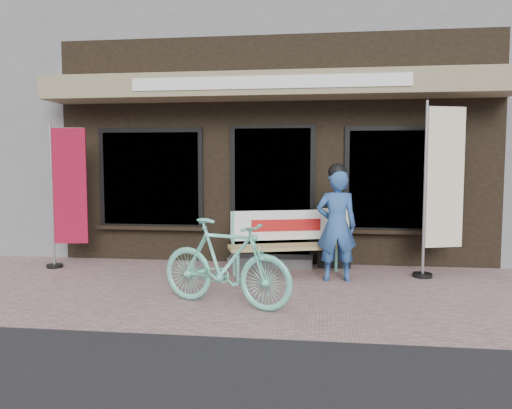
# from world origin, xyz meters

# --- Properties ---
(ground) EXTENTS (70.00, 70.00, 0.00)m
(ground) POSITION_xyz_m (0.00, 0.00, 0.00)
(ground) COLOR #A37D7D
(ground) RESTS_ON ground
(storefront) EXTENTS (7.00, 6.77, 6.00)m
(storefront) POSITION_xyz_m (0.00, 4.96, 2.99)
(storefront) COLOR black
(storefront) RESTS_ON ground
(bench) EXTENTS (1.75, 0.91, 0.92)m
(bench) POSITION_xyz_m (0.30, 1.14, 0.54)
(bench) COLOR #66C8AE
(bench) RESTS_ON ground
(person) EXTENTS (0.59, 0.42, 1.60)m
(person) POSITION_xyz_m (0.98, 0.90, 0.79)
(person) COLOR #2A5292
(person) RESTS_ON ground
(bicycle) EXTENTS (1.70, 0.97, 0.98)m
(bicycle) POSITION_xyz_m (-0.29, -0.49, 0.49)
(bicycle) COLOR #66C8AE
(bicycle) RESTS_ON ground
(nobori_red) EXTENTS (0.66, 0.28, 2.21)m
(nobori_red) POSITION_xyz_m (-3.07, 1.24, 1.14)
(nobori_red) COLOR gray
(nobori_red) RESTS_ON ground
(nobori_cream) EXTENTS (0.73, 0.36, 2.46)m
(nobori_cream) POSITION_xyz_m (2.44, 1.33, 1.27)
(nobori_cream) COLOR gray
(nobori_cream) RESTS_ON ground
(menu_stand) EXTENTS (0.50, 0.12, 1.01)m
(menu_stand) POSITION_xyz_m (0.98, 1.70, 0.52)
(menu_stand) COLOR black
(menu_stand) RESTS_ON ground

